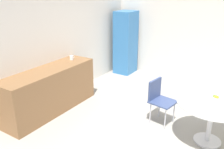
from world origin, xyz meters
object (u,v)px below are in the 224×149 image
at_px(locker_cabinet, 126,43).
at_px(fruit_bowl, 215,100).
at_px(chair_navy, 159,96).
at_px(mug_white, 72,58).
at_px(round_table, 212,110).

xyz_separation_m(locker_cabinet, fruit_bowl, (-2.22, -2.88, -0.13)).
distance_m(chair_navy, mug_white, 2.09).
distance_m(round_table, fruit_bowl, 0.18).
bearing_deg(chair_navy, mug_white, 91.28).
height_order(chair_navy, fruit_bowl, same).
bearing_deg(round_table, mug_white, 87.88).
bearing_deg(round_table, fruit_bowl, -24.29).
bearing_deg(chair_navy, fruit_bowl, -97.04).
bearing_deg(fruit_bowl, chair_navy, 82.96).
height_order(locker_cabinet, chair_navy, locker_cabinet).
bearing_deg(mug_white, fruit_bowl, -91.42).
distance_m(locker_cabinet, round_table, 3.66).
relative_size(locker_cabinet, chair_navy, 2.14).
xyz_separation_m(chair_navy, fruit_bowl, (-0.12, -0.98, 0.24)).
distance_m(locker_cabinet, fruit_bowl, 3.64).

